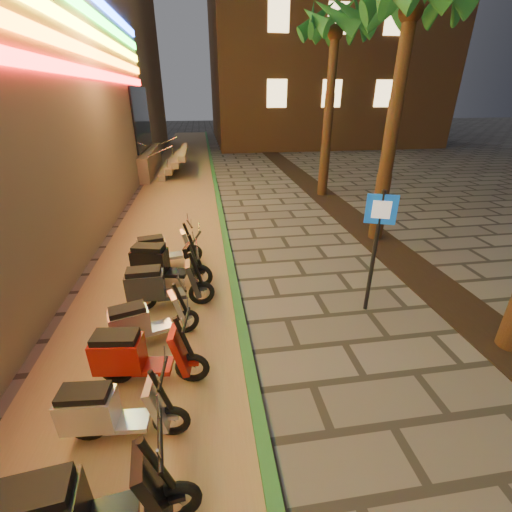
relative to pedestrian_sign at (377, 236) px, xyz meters
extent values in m
plane|color=#474442|center=(-1.65, -3.44, -1.58)|extent=(120.00, 120.00, 0.00)
cube|color=#8C7251|center=(-4.25, 6.56, -1.58)|extent=(3.40, 60.00, 0.01)
cube|color=#25652E|center=(-2.55, 6.56, -1.53)|extent=(0.18, 60.00, 0.10)
cube|color=black|center=(1.95, 1.56, -1.57)|extent=(1.20, 40.00, 0.02)
cube|color=black|center=(-6.10, 14.56, 1.22)|extent=(0.08, 5.00, 3.00)
cube|color=gray|center=(-8.15, 14.56, -0.98)|extent=(5.00, 6.00, 1.20)
cube|color=#FF1414|center=(-6.10, 2.56, 2.92)|extent=(0.06, 26.00, 0.28)
cube|color=orange|center=(-6.10, 2.56, 3.47)|extent=(0.06, 26.00, 0.28)
cube|color=gray|center=(-5.15, 14.56, -1.43)|extent=(0.35, 5.00, 0.30)
cube|color=gray|center=(-4.80, 14.56, -1.13)|extent=(0.35, 5.00, 0.30)
cube|color=gray|center=(-4.45, 14.56, -0.83)|extent=(0.35, 5.00, 0.30)
cube|color=gray|center=(-4.10, 14.56, -0.53)|extent=(0.35, 5.00, 0.30)
cylinder|color=silver|center=(-5.55, 12.56, -0.33)|extent=(2.09, 0.06, 0.81)
cylinder|color=silver|center=(-5.55, 16.56, -0.33)|extent=(2.09, 0.06, 0.81)
cube|color=#E6C37E|center=(2.35, 20.53, 2.42)|extent=(1.40, 0.06, 1.80)
cube|color=#E6C37E|center=(6.35, 20.53, 2.42)|extent=(1.40, 0.06, 1.80)
cube|color=#E6C37E|center=(10.35, 20.53, 2.42)|extent=(1.40, 0.06, 1.80)
cube|color=#E6C37E|center=(2.35, 20.53, 6.92)|extent=(1.40, 0.06, 1.80)
cube|color=#E6C37E|center=(6.35, 20.53, 6.92)|extent=(1.40, 0.06, 1.80)
cube|color=#E6C37E|center=(10.35, 20.53, 6.92)|extent=(1.40, 0.06, 1.80)
cylinder|color=#472D19|center=(1.95, 3.56, 1.27)|extent=(0.40, 0.40, 5.70)
sphere|color=#472D19|center=(1.95, 3.56, 4.12)|extent=(0.56, 0.56, 0.56)
cylinder|color=#472D19|center=(1.95, 8.56, 1.39)|extent=(0.40, 0.40, 5.95)
sphere|color=#472D19|center=(1.95, 8.56, 4.37)|extent=(0.56, 0.56, 0.56)
cone|color=#174B1A|center=(2.83, 8.56, 4.82)|extent=(0.60, 1.93, 1.52)
cone|color=#174B1A|center=(2.63, 9.13, 4.82)|extent=(1.70, 1.86, 1.52)
cone|color=#174B1A|center=(2.10, 9.43, 4.82)|extent=(2.00, 0.93, 1.52)
cone|color=#174B1A|center=(1.50, 9.33, 4.82)|extent=(1.97, 1.48, 1.52)
cone|color=#174B1A|center=(1.12, 8.86, 4.82)|extent=(1.22, 2.02, 1.52)
cone|color=#174B1A|center=(1.12, 8.26, 4.82)|extent=(1.22, 2.02, 1.52)
cone|color=#174B1A|center=(1.50, 7.79, 4.82)|extent=(1.97, 1.48, 1.52)
cone|color=#174B1A|center=(2.10, 7.69, 4.82)|extent=(2.00, 0.93, 1.52)
cone|color=#174B1A|center=(2.63, 7.99, 4.82)|extent=(1.70, 1.86, 1.52)
cylinder|color=black|center=(0.00, 0.01, -0.36)|extent=(0.08, 0.08, 2.45)
cube|color=#0E4AB8|center=(0.00, -0.01, 0.52)|extent=(0.51, 0.22, 0.54)
cube|color=white|center=(-0.01, -0.03, 0.52)|extent=(0.30, 0.13, 0.31)
torus|color=black|center=(-3.56, -3.30, -1.30)|extent=(0.58, 0.17, 0.57)
cylinder|color=silver|center=(-3.56, -3.30, -1.30)|extent=(0.16, 0.13, 0.15)
cube|color=black|center=(-4.69, -3.44, -0.67)|extent=(0.71, 0.43, 0.13)
cube|color=black|center=(-3.72, -3.32, -0.93)|extent=(0.34, 0.47, 0.77)
cylinder|color=black|center=(-3.64, -3.31, -0.71)|extent=(0.31, 0.11, 0.81)
cylinder|color=black|center=(-3.59, -3.31, -0.36)|extent=(0.12, 0.63, 0.05)
cube|color=black|center=(-3.56, -3.30, -1.17)|extent=(0.26, 0.18, 0.07)
torus|color=black|center=(-4.69, -2.23, -1.34)|extent=(0.48, 0.13, 0.48)
cylinder|color=silver|center=(-4.69, -2.23, -1.34)|extent=(0.14, 0.10, 0.13)
torus|color=black|center=(-3.66, -2.31, -1.34)|extent=(0.48, 0.13, 0.48)
cylinder|color=silver|center=(-3.66, -2.31, -1.34)|extent=(0.14, 0.10, 0.13)
cube|color=silver|center=(-4.18, -2.27, -1.31)|extent=(0.53, 0.35, 0.07)
cube|color=silver|center=(-4.61, -2.23, -1.08)|extent=(0.67, 0.40, 0.46)
cube|color=black|center=(-4.61, -2.23, -0.81)|extent=(0.59, 0.34, 0.11)
cube|color=silver|center=(-3.79, -2.30, -1.03)|extent=(0.27, 0.39, 0.65)
cylinder|color=black|center=(-3.72, -2.30, -0.85)|extent=(0.26, 0.08, 0.68)
cylinder|color=black|center=(-3.68, -2.31, -0.55)|extent=(0.08, 0.54, 0.04)
cube|color=silver|center=(-3.66, -2.31, -1.23)|extent=(0.21, 0.14, 0.06)
torus|color=black|center=(-4.53, -1.30, -1.32)|extent=(0.53, 0.16, 0.52)
cylinder|color=silver|center=(-4.53, -1.30, -1.32)|extent=(0.15, 0.12, 0.14)
torus|color=black|center=(-3.42, -1.43, -1.32)|extent=(0.53, 0.16, 0.52)
cylinder|color=silver|center=(-3.42, -1.43, -1.32)|extent=(0.15, 0.12, 0.14)
cube|color=maroon|center=(-3.98, -1.36, -1.28)|extent=(0.59, 0.40, 0.08)
cube|color=maroon|center=(-4.45, -1.31, -1.03)|extent=(0.74, 0.46, 0.50)
cube|color=black|center=(-4.45, -1.31, -0.74)|extent=(0.65, 0.39, 0.12)
cube|color=maroon|center=(-3.56, -1.42, -0.98)|extent=(0.31, 0.43, 0.70)
cylinder|color=black|center=(-3.49, -1.43, -0.78)|extent=(0.28, 0.10, 0.74)
cylinder|color=black|center=(-3.44, -1.43, -0.47)|extent=(0.11, 0.58, 0.04)
cube|color=maroon|center=(-3.42, -1.43, -1.20)|extent=(0.24, 0.17, 0.06)
torus|color=black|center=(-4.51, -0.53, -1.35)|extent=(0.48, 0.23, 0.47)
cylinder|color=silver|center=(-4.51, -0.53, -1.35)|extent=(0.15, 0.12, 0.13)
torus|color=black|center=(-3.54, -0.22, -1.35)|extent=(0.48, 0.23, 0.47)
cylinder|color=silver|center=(-3.54, -0.22, -1.35)|extent=(0.15, 0.12, 0.13)
cube|color=#A4A5AC|center=(-4.03, -0.38, -1.31)|extent=(0.57, 0.44, 0.07)
cube|color=#A4A5AC|center=(-4.44, -0.50, -1.09)|extent=(0.71, 0.52, 0.45)
cube|color=black|center=(-4.44, -0.50, -0.82)|extent=(0.62, 0.45, 0.11)
cube|color=#A4A5AC|center=(-3.66, -0.26, -1.04)|extent=(0.34, 0.42, 0.64)
cylinder|color=black|center=(-3.60, -0.24, -0.86)|extent=(0.26, 0.14, 0.67)
cylinder|color=black|center=(-3.56, -0.23, -0.57)|extent=(0.20, 0.51, 0.04)
cube|color=#A4A5AC|center=(-3.54, -0.22, -1.24)|extent=(0.23, 0.18, 0.05)
torus|color=black|center=(-4.41, 0.63, -1.32)|extent=(0.54, 0.12, 0.53)
cylinder|color=silver|center=(-4.41, 0.63, -1.32)|extent=(0.15, 0.11, 0.14)
torus|color=black|center=(-3.26, 0.68, -1.32)|extent=(0.54, 0.12, 0.53)
cylinder|color=silver|center=(-3.26, 0.68, -1.32)|extent=(0.15, 0.11, 0.14)
cube|color=#25272A|center=(-3.85, 0.65, -1.28)|extent=(0.58, 0.37, 0.08)
cube|color=#25272A|center=(-4.33, 0.63, -1.02)|extent=(0.73, 0.42, 0.51)
cube|color=black|center=(-4.33, 0.63, -0.72)|extent=(0.65, 0.35, 0.12)
cube|color=#25272A|center=(-3.41, 0.67, -0.97)|extent=(0.29, 0.42, 0.72)
cylinder|color=black|center=(-3.34, 0.67, -0.76)|extent=(0.28, 0.08, 0.76)
cylinder|color=black|center=(-3.28, 0.68, -0.43)|extent=(0.07, 0.60, 0.05)
cube|color=#25272A|center=(-3.26, 0.68, -1.19)|extent=(0.23, 0.15, 0.06)
torus|color=black|center=(-4.45, 1.69, -1.30)|extent=(0.57, 0.24, 0.56)
cylinder|color=silver|center=(-4.45, 1.69, -1.30)|extent=(0.17, 0.14, 0.15)
torus|color=black|center=(-3.28, 1.40, -1.30)|extent=(0.57, 0.24, 0.56)
cylinder|color=silver|center=(-3.28, 1.40, -1.30)|extent=(0.17, 0.14, 0.15)
cube|color=black|center=(-3.88, 1.55, -1.26)|extent=(0.66, 0.50, 0.09)
cube|color=black|center=(-4.37, 1.67, -0.99)|extent=(0.83, 0.58, 0.54)
cube|color=black|center=(-4.37, 1.67, -0.68)|extent=(0.73, 0.49, 0.13)
cube|color=black|center=(-3.43, 1.44, -0.94)|extent=(0.38, 0.49, 0.76)
cylinder|color=black|center=(-3.36, 1.42, -0.72)|extent=(0.30, 0.14, 0.80)
cylinder|color=black|center=(-3.30, 1.41, -0.38)|extent=(0.20, 0.62, 0.05)
cube|color=black|center=(-3.28, 1.40, -1.18)|extent=(0.27, 0.20, 0.06)
torus|color=black|center=(-4.50, 2.42, -1.34)|extent=(0.50, 0.20, 0.49)
cylinder|color=silver|center=(-4.50, 2.42, -1.34)|extent=(0.15, 0.12, 0.13)
torus|color=black|center=(-3.47, 2.66, -1.34)|extent=(0.50, 0.20, 0.49)
cylinder|color=silver|center=(-3.47, 2.66, -1.34)|extent=(0.15, 0.12, 0.13)
cube|color=#B9B9BE|center=(-4.00, 2.54, -1.30)|extent=(0.58, 0.43, 0.08)
cube|color=#B9B9BE|center=(-4.43, 2.44, -1.06)|extent=(0.73, 0.50, 0.47)
cube|color=black|center=(-4.43, 2.44, -0.79)|extent=(0.64, 0.43, 0.11)
cube|color=#B9B9BE|center=(-3.60, 2.63, -1.02)|extent=(0.33, 0.43, 0.66)
cylinder|color=black|center=(-3.54, 2.65, -0.83)|extent=(0.27, 0.12, 0.70)
cylinder|color=black|center=(-3.49, 2.66, -0.53)|extent=(0.17, 0.54, 0.04)
cube|color=#B9B9BE|center=(-3.47, 2.66, -1.22)|extent=(0.23, 0.18, 0.06)
camera|label=1|loc=(-3.06, -5.42, 2.35)|focal=24.00mm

